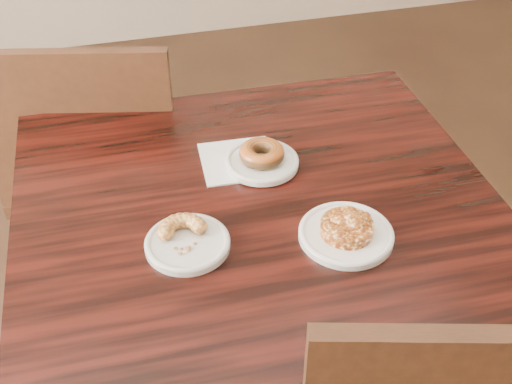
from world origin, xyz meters
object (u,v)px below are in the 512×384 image
object	(u,v)px
cafe_table	(262,339)
cruller_fragment	(187,236)
glazed_donut	(262,153)
chair_far	(107,160)
apple_fritter	(347,226)

from	to	relation	value
cafe_table	cruller_fragment	xyz separation A→B (m)	(-0.15, -0.05, 0.40)
cafe_table	glazed_donut	world-z (taller)	glazed_donut
glazed_donut	cruller_fragment	xyz separation A→B (m)	(-0.19, -0.20, -0.01)
cafe_table	cruller_fragment	bearing A→B (deg)	-160.30
cruller_fragment	cafe_table	bearing A→B (deg)	18.23
chair_far	cruller_fragment	size ratio (longest dim) A/B	8.84
chair_far	apple_fritter	size ratio (longest dim) A/B	6.67
chair_far	apple_fritter	bearing A→B (deg)	130.89
chair_far	glazed_donut	distance (m)	0.70
chair_far	apple_fritter	xyz separation A→B (m)	(0.40, -0.78, 0.33)
cafe_table	glazed_donut	distance (m)	0.43
glazed_donut	cruller_fragment	distance (m)	0.27
glazed_donut	cruller_fragment	bearing A→B (deg)	-134.38
cafe_table	cruller_fragment	distance (m)	0.43
apple_fritter	cruller_fragment	xyz separation A→B (m)	(-0.28, 0.05, -0.00)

